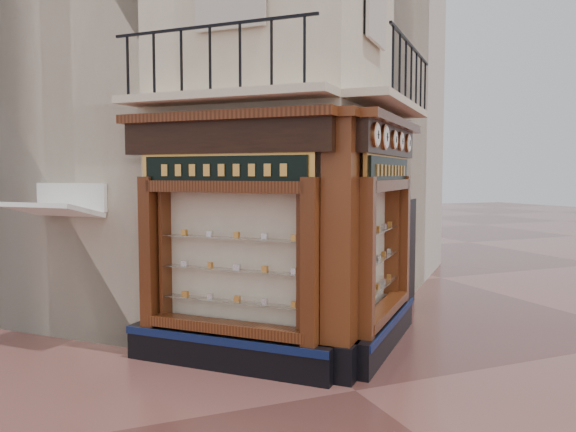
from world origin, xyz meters
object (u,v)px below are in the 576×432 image
corner_pilaster (340,249)px  awning (57,348)px  signboard_left (223,170)px  signboard_right (388,171)px  clock_d (401,141)px  clock_c (394,140)px  clock_e (408,143)px  clock_a (376,135)px  clock_b (385,137)px

corner_pilaster → awning: 5.39m
signboard_left → signboard_right: (2.92, 0.00, 0.00)m
corner_pilaster → awning: size_ratio=2.58×
clock_d → awning: 7.07m
clock_c → clock_e: size_ratio=0.92×
clock_e → awning: 7.37m
clock_a → clock_d: bearing=0.0°
clock_d → signboard_right: size_ratio=0.16×
corner_pilaster → signboard_left: 2.12m
clock_a → clock_b: bearing=0.0°
signboard_right → clock_c: bearing=-121.7°
corner_pilaster → signboard_left: size_ratio=1.87×
clock_b → awning: (-4.88, 2.79, -3.62)m
signboard_left → clock_c: bearing=-137.5°
clock_b → clock_e: clock_b is taller
clock_d → clock_e: size_ratio=0.98×
clock_e → signboard_left: clock_e is taller
clock_a → corner_pilaster: bearing=132.3°
clock_d → awning: clock_d is taller
clock_c → signboard_left: clock_c is taller
clock_c → signboard_left: size_ratio=0.15×
clock_b → signboard_left: 2.59m
clock_b → clock_e: 1.95m
clock_c → signboard_left: bearing=132.5°
clock_b → awning: clock_b is taller
clock_c → clock_e: (0.89, 0.89, 0.00)m
signboard_right → clock_a: bearing=-175.4°
clock_b → signboard_right: clock_b is taller
signboard_left → signboard_right: signboard_right is taller
clock_b → signboard_left: size_ratio=0.19×
corner_pilaster → clock_d: bearing=-10.8°
corner_pilaster → signboard_right: corner_pilaster is taller
clock_b → awning: bearing=105.3°
corner_pilaster → awning: (-3.89, 3.18, -1.95)m
signboard_left → awning: bearing=3.2°
clock_a → clock_b: 0.59m
signboard_left → corner_pilaster: bearing=-169.8°
clock_a → clock_b: size_ratio=0.93×
clock_c → clock_d: bearing=0.0°
clock_a → signboard_right: clock_a is taller
corner_pilaster → signboard_left: (-1.46, 1.01, 1.15)m
signboard_right → corner_pilaster: bearing=169.8°
clock_b → clock_c: (0.49, 0.49, 0.00)m
corner_pilaster → clock_e: 3.41m
signboard_left → clock_b: bearing=-149.2°
clock_a → awning: size_ratio=0.24×
clock_e → clock_a: bearing=180.0°
signboard_right → clock_d: bearing=-12.8°
clock_c → signboard_right: 0.54m
corner_pilaster → awning: bearing=95.7°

